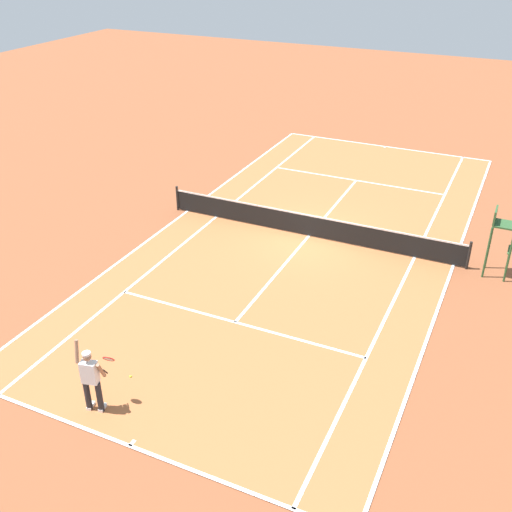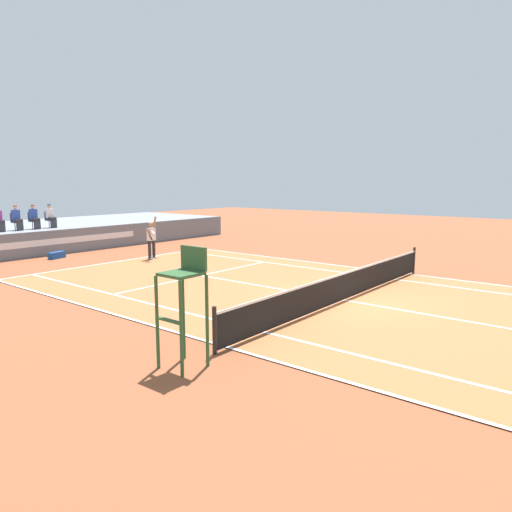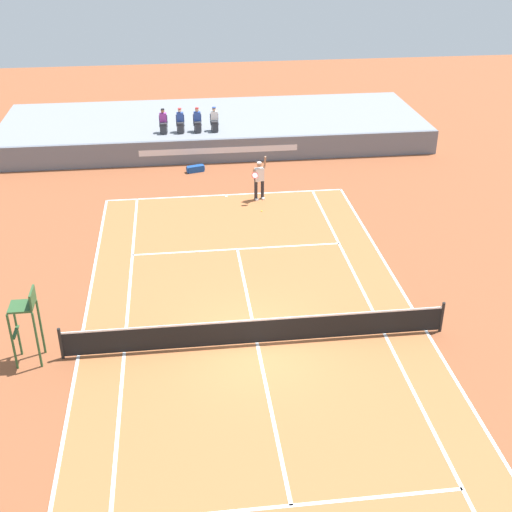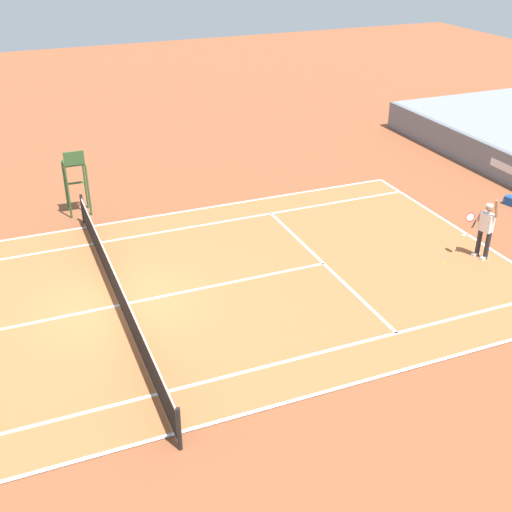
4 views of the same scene
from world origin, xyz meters
TOP-DOWN VIEW (x-y plane):
  - ground_plane at (0.00, 0.00)m, footprint 80.00×80.00m
  - court at (0.00, 0.00)m, footprint 11.08×23.88m
  - net at (0.00, 0.00)m, footprint 11.98×0.10m
  - barrier_wall at (0.00, 16.31)m, footprint 23.50×0.25m
  - bleacher_platform at (0.00, 20.33)m, footprint 23.50×7.81m
  - spectator_seated_0 at (-2.79, 17.68)m, footprint 0.44×0.60m
  - spectator_seated_1 at (-1.90, 17.68)m, footprint 0.44×0.60m
  - spectator_seated_2 at (-1.00, 17.68)m, footprint 0.44×0.60m
  - spectator_seated_3 at (-0.10, 17.68)m, footprint 0.44×0.60m
  - tennis_player at (1.48, 11.23)m, footprint 0.74×0.75m
  - tennis_ball at (1.42, 9.85)m, footprint 0.07×0.07m
  - umpire_chair at (-6.80, 0.00)m, footprint 0.77×0.77m
  - equipment_bag at (-1.28, 15.10)m, footprint 0.95×0.56m

SIDE VIEW (x-z plane):
  - ground_plane at x=0.00m, z-range 0.00..0.00m
  - court at x=0.00m, z-range 0.00..0.02m
  - tennis_ball at x=1.42m, z-range 0.00..0.07m
  - equipment_bag at x=-1.28m, z-range 0.00..0.32m
  - net at x=0.00m, z-range -0.01..1.06m
  - bleacher_platform at x=0.00m, z-range 0.00..1.28m
  - barrier_wall at x=0.00m, z-range 0.00..1.28m
  - tennis_player at x=1.48m, z-range -0.05..2.04m
  - umpire_chair at x=-6.80m, z-range 0.34..2.78m
  - spectator_seated_0 at x=-2.79m, z-range 1.26..2.52m
  - spectator_seated_1 at x=-1.90m, z-range 1.26..2.52m
  - spectator_seated_2 at x=-1.00m, z-range 1.26..2.52m
  - spectator_seated_3 at x=-0.10m, z-range 1.26..2.52m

